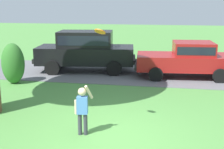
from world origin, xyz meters
The scene contains 7 objects.
ground_plane centered at (0.00, 0.00, 0.00)m, with size 80.00×80.00×0.00m, color #518E42.
driveway_strip centered at (0.00, 7.03, 0.01)m, with size 28.00×4.40×0.02m, color slate.
shrub_near_tree centered at (-4.87, 4.39, 0.82)m, with size 0.92×0.89×1.64m.
parked_sedan centered at (2.11, 6.80, 0.85)m, with size 4.53×2.35×1.56m.
parked_suv centered at (-2.59, 7.14, 1.08)m, with size 4.88×2.52×1.92m.
child_thrower centered at (-0.73, 0.01, 0.72)m, with size 0.44×0.30×1.29m.
frisbee centered at (-0.36, 0.40, 2.53)m, with size 0.30×0.26×0.20m.
Camera 1 is at (1.30, -6.95, 3.21)m, focal length 49.81 mm.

